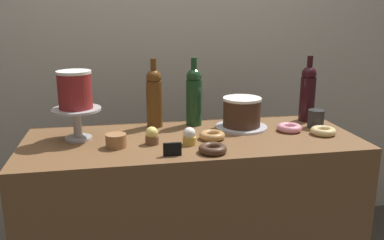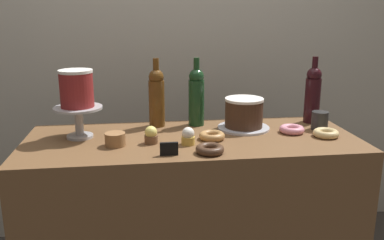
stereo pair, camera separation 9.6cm
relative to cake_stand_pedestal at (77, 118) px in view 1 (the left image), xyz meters
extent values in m
cube|color=#BCB7A8|center=(0.49, 0.80, 0.31)|extent=(6.00, 0.05, 2.60)
cube|color=brown|center=(0.49, -0.07, -0.54)|extent=(1.45, 0.58, 0.89)
cylinder|color=#B2B2B7|center=(0.00, 0.00, -0.09)|extent=(0.11, 0.11, 0.01)
cylinder|color=#B2B2B7|center=(0.00, 0.00, -0.02)|extent=(0.04, 0.04, 0.12)
cylinder|color=#B2B2B7|center=(0.00, 0.00, 0.04)|extent=(0.21, 0.21, 0.01)
cylinder|color=maroon|center=(0.00, 0.00, 0.12)|extent=(0.14, 0.14, 0.15)
cylinder|color=white|center=(0.00, 0.00, 0.20)|extent=(0.14, 0.14, 0.01)
cylinder|color=silver|center=(0.74, 0.04, -0.09)|extent=(0.24, 0.24, 0.01)
cylinder|color=#3D2619|center=(0.74, 0.04, -0.02)|extent=(0.18, 0.18, 0.12)
cylinder|color=white|center=(0.74, 0.04, 0.05)|extent=(0.18, 0.18, 0.01)
cylinder|color=#5B3814|center=(0.34, 0.14, 0.02)|extent=(0.08, 0.08, 0.22)
sphere|color=#5B3814|center=(0.34, 0.14, 0.14)|extent=(0.07, 0.07, 0.07)
cylinder|color=#5B3814|center=(0.34, 0.14, 0.19)|extent=(0.03, 0.03, 0.08)
cylinder|color=black|center=(1.11, 0.11, 0.02)|extent=(0.08, 0.08, 0.22)
sphere|color=black|center=(1.11, 0.11, 0.14)|extent=(0.07, 0.07, 0.07)
cylinder|color=black|center=(1.11, 0.11, 0.19)|extent=(0.03, 0.03, 0.08)
cylinder|color=#193D1E|center=(0.53, 0.14, 0.02)|extent=(0.08, 0.08, 0.22)
sphere|color=#193D1E|center=(0.53, 0.14, 0.14)|extent=(0.07, 0.07, 0.07)
cylinder|color=#193D1E|center=(0.53, 0.14, 0.19)|extent=(0.03, 0.03, 0.08)
cylinder|color=gold|center=(0.46, -0.16, -0.08)|extent=(0.06, 0.06, 0.03)
sphere|color=white|center=(0.46, -0.16, -0.04)|extent=(0.05, 0.05, 0.05)
cylinder|color=brown|center=(0.31, -0.12, -0.08)|extent=(0.06, 0.06, 0.03)
sphere|color=#EFDB6B|center=(0.31, -0.12, -0.04)|extent=(0.05, 0.05, 0.05)
torus|color=#E0C17F|center=(1.07, -0.13, -0.08)|extent=(0.11, 0.11, 0.03)
torus|color=pink|center=(0.94, -0.05, -0.08)|extent=(0.11, 0.11, 0.03)
torus|color=#B27F47|center=(0.57, -0.10, -0.08)|extent=(0.11, 0.11, 0.03)
torus|color=#472D1E|center=(0.53, -0.28, -0.08)|extent=(0.11, 0.11, 0.03)
cylinder|color=olive|center=(0.16, -0.14, -0.09)|extent=(0.08, 0.08, 0.01)
cylinder|color=olive|center=(0.16, -0.14, -0.08)|extent=(0.08, 0.08, 0.01)
cylinder|color=olive|center=(0.16, -0.14, -0.07)|extent=(0.08, 0.08, 0.01)
cylinder|color=olive|center=(0.16, -0.14, -0.05)|extent=(0.08, 0.08, 0.01)
cylinder|color=olive|center=(0.16, -0.14, -0.04)|extent=(0.08, 0.08, 0.01)
cube|color=black|center=(0.37, -0.28, -0.07)|extent=(0.07, 0.01, 0.05)
cylinder|color=#282828|center=(1.09, -0.02, -0.05)|extent=(0.08, 0.08, 0.08)
camera|label=1|loc=(0.17, -1.74, 0.44)|focal=38.22mm
camera|label=2|loc=(0.26, -1.76, 0.44)|focal=38.22mm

